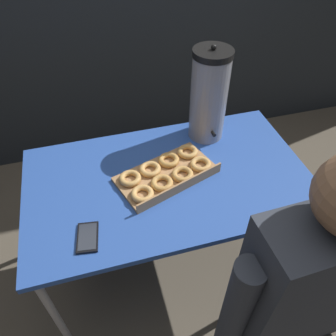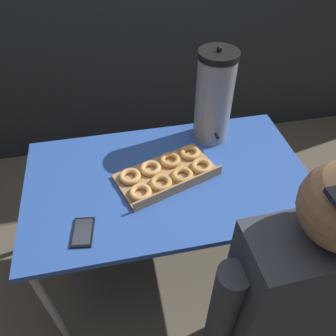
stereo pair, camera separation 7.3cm
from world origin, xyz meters
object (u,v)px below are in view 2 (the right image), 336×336
Objects in this scene: coffee_urn at (214,98)px; cell_phone at (83,232)px; donut_box at (167,173)px; person_seated at (282,314)px.

cell_phone is at bearing -143.78° from coffee_urn.
coffee_urn is 0.83m from cell_phone.
donut_box is at bearing -138.45° from coffee_urn.
donut_box is at bearing 40.04° from cell_phone.
coffee_urn is 0.35× the size of person_seated.
coffee_urn reaches higher than cell_phone.
coffee_urn is at bearing 22.89° from donut_box.
donut_box is 0.44m from cell_phone.
person_seated is (-0.00, -0.88, -0.31)m from coffee_urn.
cell_phone is (-0.64, -0.47, -0.22)m from coffee_urn.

